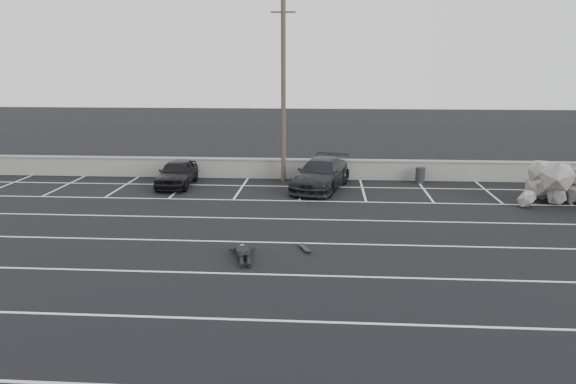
# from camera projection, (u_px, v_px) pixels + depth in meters

# --- Properties ---
(ground) EXTENTS (120.00, 120.00, 0.00)m
(ground) POSITION_uv_depth(u_px,v_px,m) (250.00, 274.00, 16.57)
(ground) COLOR black
(ground) RESTS_ON ground
(seawall) EXTENTS (50.00, 0.45, 1.06)m
(seawall) POSITION_uv_depth(u_px,v_px,m) (285.00, 168.00, 30.05)
(seawall) COLOR gray
(seawall) RESTS_ON ground
(stall_lines) EXTENTS (36.00, 20.05, 0.01)m
(stall_lines) POSITION_uv_depth(u_px,v_px,m) (264.00, 230.00, 20.86)
(stall_lines) COLOR silver
(stall_lines) RESTS_ON ground
(car_left) EXTENTS (1.64, 3.97, 1.34)m
(car_left) POSITION_uv_depth(u_px,v_px,m) (177.00, 173.00, 28.16)
(car_left) COLOR black
(car_left) RESTS_ON ground
(car_right) EXTENTS (3.29, 5.41, 1.47)m
(car_right) POSITION_uv_depth(u_px,v_px,m) (321.00, 174.00, 27.52)
(car_right) COLOR black
(car_right) RESTS_ON ground
(utility_pole) EXTENTS (1.21, 0.24, 9.09)m
(utility_pole) POSITION_uv_depth(u_px,v_px,m) (283.00, 92.00, 28.35)
(utility_pole) COLOR #4C4238
(utility_pole) RESTS_ON ground
(trash_bin) EXTENTS (0.65, 0.65, 0.81)m
(trash_bin) POSITION_uv_depth(u_px,v_px,m) (420.00, 175.00, 28.92)
(trash_bin) COLOR #272729
(trash_bin) RESTS_ON ground
(person) EXTENTS (1.83, 2.65, 0.46)m
(person) POSITION_uv_depth(u_px,v_px,m) (243.00, 249.00, 18.09)
(person) COLOR black
(person) RESTS_ON ground
(skateboard) EXTENTS (0.41, 0.71, 0.08)m
(skateboard) POSITION_uv_depth(u_px,v_px,m) (305.00, 248.00, 18.65)
(skateboard) COLOR black
(skateboard) RESTS_ON ground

